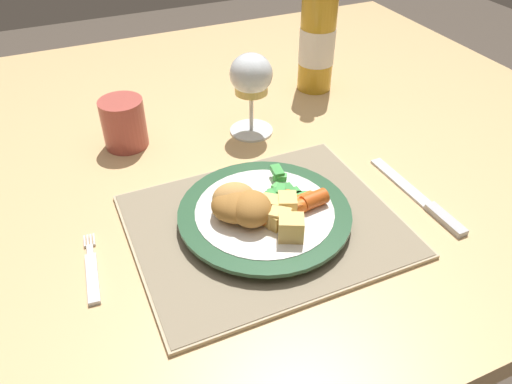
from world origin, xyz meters
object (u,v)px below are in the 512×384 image
object	(u,v)px
wine_glass	(252,80)
drinking_cup	(124,122)
fork	(92,272)
table_knife	(423,201)
dining_table	(233,172)
bottle	(318,34)
dinner_plate	(265,215)

from	to	relation	value
wine_glass	drinking_cup	xyz separation A→B (m)	(-0.21, 0.05, -0.06)
fork	wine_glass	distance (m)	0.40
fork	table_knife	distance (m)	0.47
dining_table	fork	xyz separation A→B (m)	(-0.28, -0.23, 0.08)
dining_table	wine_glass	bearing A→B (deg)	-4.42
fork	bottle	xyz separation A→B (m)	(0.50, 0.34, 0.11)
dining_table	table_knife	size ratio (longest dim) A/B	6.63
fork	dinner_plate	bearing A→B (deg)	-0.63
dinner_plate	bottle	bearing A→B (deg)	51.84
dining_table	table_knife	xyz separation A→B (m)	(0.19, -0.29, 0.08)
fork	drinking_cup	size ratio (longest dim) A/B	1.48
dinner_plate	drinking_cup	bearing A→B (deg)	114.42
drinking_cup	fork	bearing A→B (deg)	-110.74
dining_table	table_knife	distance (m)	0.35
dinner_plate	table_knife	distance (m)	0.24
bottle	drinking_cup	bearing A→B (deg)	-171.26
dining_table	dinner_plate	distance (m)	0.26
dinner_plate	bottle	world-z (taller)	bottle
wine_glass	bottle	size ratio (longest dim) A/B	0.50
dining_table	bottle	world-z (taller)	bottle
bottle	fork	bearing A→B (deg)	-145.92
fork	table_knife	size ratio (longest dim) A/B	0.62
dinner_plate	wine_glass	size ratio (longest dim) A/B	1.64
dinner_plate	wine_glass	world-z (taller)	wine_glass
dining_table	fork	world-z (taller)	fork
dining_table	drinking_cup	size ratio (longest dim) A/B	15.93
dinner_plate	table_knife	bearing A→B (deg)	-12.35
dining_table	table_knife	world-z (taller)	table_knife
table_knife	wine_glass	xyz separation A→B (m)	(-0.15, 0.28, 0.10)
fork	wine_glass	world-z (taller)	wine_glass
dining_table	bottle	xyz separation A→B (m)	(0.22, 0.11, 0.19)
dinner_plate	table_knife	world-z (taller)	dinner_plate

